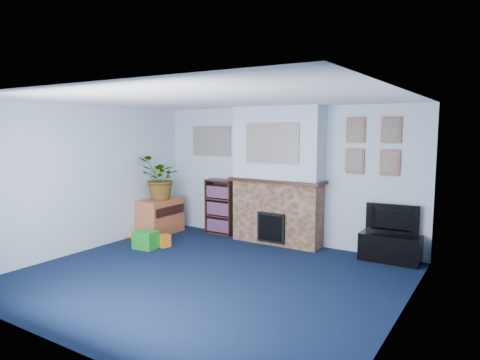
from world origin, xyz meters
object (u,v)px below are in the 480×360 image
Objects in this scene: television at (392,220)px; sideboard at (161,215)px; bookshelf at (221,208)px; tv_stand at (390,247)px.

sideboard is (-4.19, -0.56, -0.30)m from television.
sideboard is at bearing -148.09° from bookshelf.
television is at bearing 7.66° from sideboard.
tv_stand is at bearing 84.26° from television.
sideboard is (-4.19, -0.54, 0.12)m from tv_stand.
television is 4.24m from sideboard.
bookshelf is at bearing -6.75° from television.
bookshelf is 1.22× the size of sideboard.
sideboard reaches higher than tv_stand.
bookshelf reaches higher than tv_stand.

